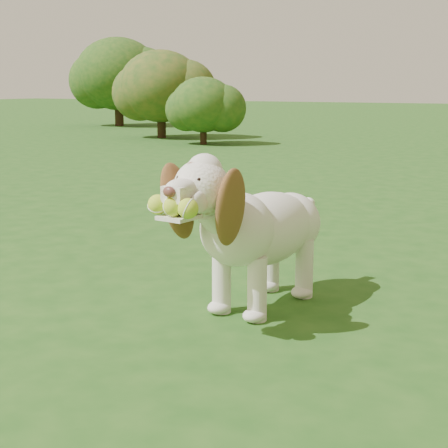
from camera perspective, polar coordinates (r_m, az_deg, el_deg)
The scene contains 5 objects.
ground at distance 4.08m, azimuth 1.87°, elevation -4.60°, with size 80.00×80.00×0.00m, color #1E4C15.
dog at distance 3.43m, azimuth 2.51°, elevation -0.05°, with size 0.52×1.28×0.83m.
shrub_a at distance 13.27m, azimuth -1.74°, elevation 9.88°, with size 1.24×1.24×1.28m.
shrub_e at distance 14.97m, azimuth -5.27°, elevation 11.33°, with size 1.80×1.80×1.86m.
shrub_g at distance 19.50m, azimuth -8.80°, elevation 12.22°, with size 2.33×2.33×2.41m.
Camera 1 is at (1.76, -3.50, 1.13)m, focal length 55.00 mm.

